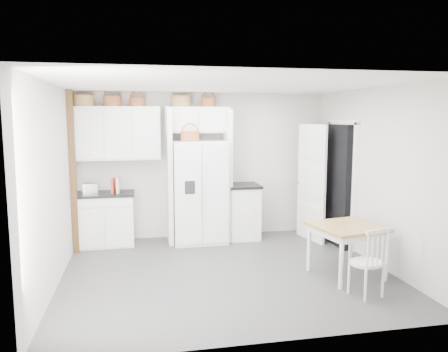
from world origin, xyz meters
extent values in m
plane|color=#424243|center=(0.00, 0.00, 0.00)|extent=(4.50, 4.50, 0.00)
plane|color=white|center=(0.00, 0.00, 2.60)|extent=(4.50, 4.50, 0.00)
plane|color=#B7B0A7|center=(0.00, 2.00, 1.30)|extent=(4.50, 0.00, 4.50)
plane|color=#B7B0A7|center=(-2.25, 0.00, 1.30)|extent=(0.00, 4.00, 4.00)
plane|color=#B7B0A7|center=(2.25, 0.00, 1.30)|extent=(0.00, 4.00, 4.00)
cube|color=white|center=(-0.15, 1.62, 0.88)|extent=(0.91, 0.74, 1.77)
cube|color=silver|center=(-1.75, 1.70, 0.43)|extent=(0.93, 0.59, 0.87)
cube|color=silver|center=(0.65, 1.70, 0.47)|extent=(0.53, 0.64, 0.94)
cube|color=olive|center=(1.59, -0.46, 0.35)|extent=(1.00, 1.00, 0.71)
cube|color=silver|center=(1.51, -1.14, 0.41)|extent=(0.49, 0.47, 0.83)
cube|color=black|center=(-1.75, 1.70, 0.89)|extent=(0.97, 0.63, 0.04)
cube|color=black|center=(0.65, 1.70, 0.96)|extent=(0.57, 0.68, 0.04)
cube|color=silver|center=(-1.99, 1.68, 0.99)|extent=(0.26, 0.18, 0.17)
cube|color=#AD3424|center=(-1.61, 1.62, 1.03)|extent=(0.07, 0.18, 0.26)
cube|color=beige|center=(-1.53, 1.62, 1.03)|extent=(0.05, 0.17, 0.25)
cylinder|color=#9A8047|center=(-2.04, 1.83, 2.44)|extent=(0.33, 0.33, 0.19)
cylinder|color=brown|center=(-1.59, 1.83, 2.44)|extent=(0.30, 0.30, 0.17)
cylinder|color=brown|center=(-1.17, 1.83, 2.42)|extent=(0.25, 0.25, 0.15)
cylinder|color=#9A8047|center=(-0.43, 1.83, 2.44)|extent=(0.33, 0.33, 0.19)
cylinder|color=brown|center=(0.05, 1.83, 2.43)|extent=(0.26, 0.26, 0.15)
cylinder|color=brown|center=(-0.32, 1.52, 1.85)|extent=(0.31, 0.31, 0.16)
cube|color=silver|center=(-1.50, 1.83, 1.90)|extent=(1.40, 0.34, 0.90)
cube|color=silver|center=(-0.15, 1.83, 2.12)|extent=(1.12, 0.34, 0.45)
cube|color=silver|center=(-0.66, 1.70, 1.15)|extent=(0.08, 0.60, 2.30)
cube|color=silver|center=(0.36, 1.70, 1.15)|extent=(0.08, 0.60, 2.30)
cube|color=#3B240E|center=(-2.20, 1.35, 1.30)|extent=(0.09, 0.09, 2.60)
cube|color=black|center=(2.16, 1.00, 1.02)|extent=(0.18, 0.85, 2.05)
cube|color=white|center=(1.80, 1.33, 1.02)|extent=(0.21, 0.79, 2.05)
camera|label=1|loc=(-1.18, -5.81, 2.16)|focal=35.00mm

